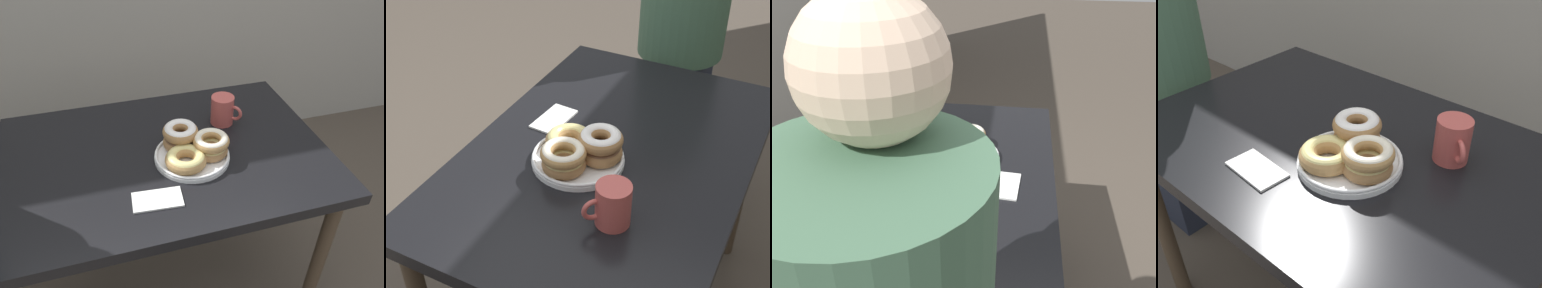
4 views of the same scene
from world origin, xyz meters
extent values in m
cube|color=black|center=(0.00, 0.10, 0.71)|extent=(1.12, 0.75, 0.04)
cylinder|color=#473828|center=(-0.50, -0.21, 0.34)|extent=(0.05, 0.05, 0.69)
cylinder|color=#473828|center=(-0.50, 0.42, 0.34)|extent=(0.05, 0.05, 0.69)
cylinder|color=white|center=(0.09, 0.04, 0.73)|extent=(0.25, 0.25, 0.01)
torus|color=white|center=(0.09, 0.04, 0.75)|extent=(0.25, 0.25, 0.01)
torus|color=#9E7042|center=(0.15, 0.03, 0.76)|extent=(0.16, 0.16, 0.04)
torus|color=#E0D17F|center=(0.15, 0.03, 0.77)|extent=(0.15, 0.15, 0.03)
torus|color=#9E7042|center=(0.06, 0.10, 0.76)|extent=(0.15, 0.15, 0.04)
torus|color=brown|center=(0.06, 0.10, 0.77)|extent=(0.14, 0.14, 0.03)
torus|color=#B2844C|center=(0.05, 0.00, 0.76)|extent=(0.17, 0.17, 0.04)
torus|color=#E0D17F|center=(0.05, 0.00, 0.77)|extent=(0.16, 0.16, 0.03)
torus|color=#B2844C|center=(0.15, 0.03, 0.79)|extent=(0.13, 0.13, 0.03)
torus|color=silver|center=(0.15, 0.03, 0.80)|extent=(0.12, 0.12, 0.03)
torus|color=#9E7042|center=(0.06, 0.10, 0.80)|extent=(0.15, 0.15, 0.04)
torus|color=white|center=(0.06, 0.10, 0.81)|extent=(0.14, 0.14, 0.03)
cylinder|color=#B74C47|center=(0.25, 0.22, 0.78)|extent=(0.08, 0.08, 0.11)
cylinder|color=#382114|center=(0.25, 0.22, 0.83)|extent=(0.07, 0.07, 0.00)
torus|color=#B74C47|center=(0.29, 0.19, 0.78)|extent=(0.05, 0.05, 0.06)
cube|color=#232838|center=(-0.87, 0.05, 0.33)|extent=(0.28, 0.20, 0.67)
cube|color=white|center=(-0.06, -0.12, 0.73)|extent=(0.15, 0.09, 0.01)
camera|label=1|loc=(-0.18, -0.89, 1.53)|focal=35.00mm
camera|label=2|loc=(1.11, 0.56, 1.62)|focal=50.00mm
camera|label=3|loc=(-1.21, -0.13, 1.52)|focal=40.00mm
camera|label=4|loc=(0.62, -0.58, 1.34)|focal=40.00mm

